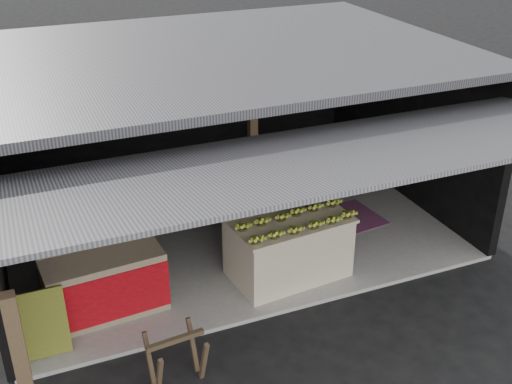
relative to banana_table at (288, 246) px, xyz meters
name	(u,v)px	position (x,y,z in m)	size (l,w,h in m)	color
ground	(286,313)	(-0.38, -0.77, -0.53)	(80.00, 80.00, 0.00)	black
concrete_slab	(223,226)	(-0.38, 1.73, -0.50)	(7.00, 5.00, 0.06)	gray
shophouse	(213,103)	(-0.38, 2.04, 1.57)	(7.40, 7.29, 3.02)	black
banana_table	(288,246)	(0.00, 0.00, 0.00)	(1.78, 1.19, 0.94)	beige
banana_pile	(289,212)	(0.00, 0.00, 0.56)	(1.57, 0.94, 0.19)	gold
white_crate	(272,218)	(0.11, 0.82, 0.02)	(0.92, 0.66, 0.99)	white
neighbor_stall	(104,281)	(-2.61, 0.14, 0.01)	(1.59, 0.81, 1.59)	#998466
green_signboard	(43,324)	(-3.46, -0.41, -0.03)	(0.59, 0.04, 0.88)	black
sawhorse	(176,355)	(-2.11, -1.48, -0.11)	(0.69, 0.64, 0.66)	#4E3C27
water_barrel	(335,248)	(0.79, 0.03, -0.24)	(0.32, 0.32, 0.46)	navy
plastic_chair	(320,175)	(1.43, 1.73, 0.11)	(0.52, 0.52, 0.99)	#0B0A37
magenta_rug	(337,221)	(1.44, 1.09, -0.47)	(1.50, 1.00, 0.01)	#651649
picture_frames	(167,79)	(-0.55, 4.12, 1.40)	(1.62, 0.04, 0.46)	black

